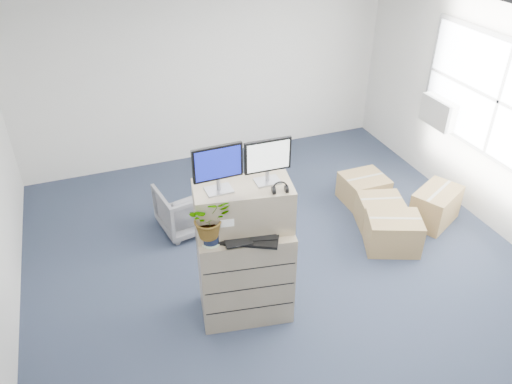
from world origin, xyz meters
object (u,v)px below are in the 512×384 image
(keyboard, at_px, (249,239))
(potted_plant, at_px, (210,222))
(office_chair, at_px, (186,206))
(water_bottle, at_px, (254,215))
(monitor_left, at_px, (218,166))
(monitor_right, at_px, (268,159))
(filing_cabinet_lower, at_px, (245,271))

(keyboard, bearing_deg, potted_plant, -167.40)
(potted_plant, height_order, office_chair, potted_plant)
(water_bottle, distance_m, potted_plant, 0.51)
(monitor_left, relative_size, potted_plant, 1.04)
(monitor_left, bearing_deg, monitor_right, -3.18)
(potted_plant, bearing_deg, filing_cabinet_lower, 12.53)
(filing_cabinet_lower, xyz_separation_m, potted_plant, (-0.37, -0.08, 0.80))
(monitor_left, bearing_deg, keyboard, -48.62)
(filing_cabinet_lower, bearing_deg, monitor_right, 18.29)
(water_bottle, distance_m, office_chair, 1.94)
(filing_cabinet_lower, height_order, water_bottle, water_bottle)
(monitor_right, bearing_deg, potted_plant, -167.76)
(monitor_left, height_order, potted_plant, monitor_left)
(filing_cabinet_lower, height_order, office_chair, filing_cabinet_lower)
(monitor_left, relative_size, keyboard, 0.84)
(water_bottle, bearing_deg, keyboard, -122.93)
(water_bottle, relative_size, potted_plant, 0.56)
(monitor_right, xyz_separation_m, water_bottle, (-0.14, -0.02, -0.60))
(filing_cabinet_lower, bearing_deg, water_bottle, 20.24)
(monitor_left, height_order, office_chair, monitor_left)
(water_bottle, relative_size, office_chair, 0.36)
(potted_plant, bearing_deg, keyboard, -15.03)
(monitor_left, distance_m, water_bottle, 0.70)
(water_bottle, height_order, office_chair, water_bottle)
(keyboard, relative_size, potted_plant, 1.24)
(monitor_right, height_order, water_bottle, monitor_right)
(water_bottle, bearing_deg, monitor_right, 7.09)
(filing_cabinet_lower, distance_m, monitor_right, 1.31)
(office_chair, bearing_deg, monitor_left, 80.95)
(monitor_right, xyz_separation_m, office_chair, (-0.49, 1.67, -1.48))
(monitor_right, height_order, potted_plant, monitor_right)
(keyboard, height_order, potted_plant, potted_plant)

